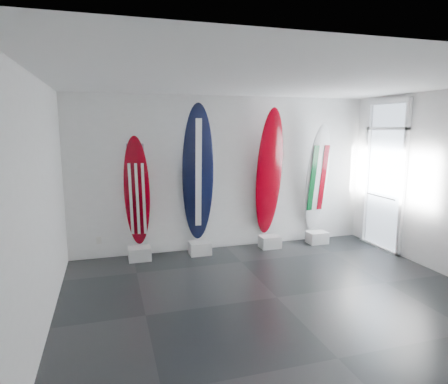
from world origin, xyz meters
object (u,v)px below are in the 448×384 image
object	(u,v)px
surfboard_usa	(137,192)
surfboard_italy	(317,178)
surfboard_navy	(198,174)
surfboard_swiss	(269,173)

from	to	relation	value
surfboard_usa	surfboard_italy	world-z (taller)	surfboard_italy
surfboard_usa	surfboard_italy	size ratio (longest dim) A/B	0.90
surfboard_navy	surfboard_swiss	size ratio (longest dim) A/B	1.02
surfboard_usa	surfboard_swiss	xyz separation A→B (m)	(2.58, 0.00, 0.26)
surfboard_usa	surfboard_navy	xyz separation A→B (m)	(1.13, 0.00, 0.29)
surfboard_navy	surfboard_swiss	distance (m)	1.45
surfboard_navy	surfboard_italy	xyz separation A→B (m)	(2.52, 0.00, -0.18)
surfboard_usa	surfboard_italy	xyz separation A→B (m)	(3.65, 0.00, 0.11)
surfboard_usa	surfboard_swiss	world-z (taller)	surfboard_swiss
surfboard_swiss	surfboard_usa	bearing A→B (deg)	172.70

